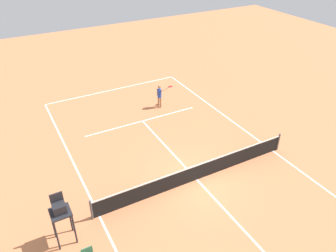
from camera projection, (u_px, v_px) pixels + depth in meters
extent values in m
plane|color=#D37A4C|center=(197.00, 180.00, 17.01)|extent=(60.00, 60.00, 0.00)
cube|color=white|center=(113.00, 90.00, 25.95)|extent=(10.35, 0.10, 0.01)
cube|color=white|center=(273.00, 151.00, 19.10)|extent=(0.10, 23.97, 0.01)
cube|color=white|center=(99.00, 216.00, 14.91)|extent=(0.10, 23.97, 0.01)
cube|color=white|center=(142.00, 121.00, 21.92)|extent=(7.76, 0.10, 0.01)
cube|color=white|center=(197.00, 179.00, 17.01)|extent=(0.10, 13.18, 0.01)
cylinder|color=#4C4C51|center=(278.00, 142.00, 18.94)|extent=(0.10, 0.10, 1.07)
cylinder|color=#4C4C51|center=(91.00, 210.00, 14.51)|extent=(0.10, 0.10, 1.07)
cube|color=black|center=(197.00, 173.00, 16.77)|extent=(10.95, 0.03, 0.91)
cube|color=white|center=(198.00, 165.00, 16.52)|extent=(10.95, 0.04, 0.06)
cylinder|color=#9E704C|center=(159.00, 102.00, 23.44)|extent=(0.12, 0.12, 0.77)
cylinder|color=#9E704C|center=(161.00, 102.00, 23.33)|extent=(0.12, 0.12, 0.77)
cylinder|color=#2647B7|center=(159.00, 93.00, 23.02)|extent=(0.28, 0.28, 0.60)
sphere|color=#9E704C|center=(159.00, 87.00, 22.78)|extent=(0.22, 0.22, 0.22)
cylinder|color=#9E704C|center=(157.00, 92.00, 23.11)|extent=(0.09, 0.09, 0.53)
cylinder|color=#9E704C|center=(164.00, 90.00, 22.97)|extent=(0.53, 0.27, 0.09)
cylinder|color=black|center=(168.00, 88.00, 23.22)|extent=(0.26, 0.12, 0.04)
ellipsoid|color=red|center=(170.00, 87.00, 23.41)|extent=(0.40, 0.37, 0.04)
sphere|color=#CCE033|center=(157.00, 124.00, 21.55)|extent=(0.07, 0.07, 0.07)
cylinder|color=#232328|center=(75.00, 229.00, 13.30)|extent=(0.07, 0.07, 1.55)
cylinder|color=#232328|center=(57.00, 236.00, 13.02)|extent=(0.07, 0.07, 1.55)
cylinder|color=#232328|center=(70.00, 218.00, 13.83)|extent=(0.07, 0.07, 1.55)
cylinder|color=#232328|center=(53.00, 224.00, 13.54)|extent=(0.07, 0.07, 1.55)
cube|color=#232328|center=(60.00, 212.00, 13.00)|extent=(0.80, 0.80, 0.06)
cube|color=#232328|center=(59.00, 208.00, 12.88)|extent=(0.50, 0.44, 0.40)
cube|color=#232328|center=(56.00, 198.00, 12.84)|extent=(0.50, 0.06, 0.50)
cube|color=#2D6B4C|center=(87.00, 252.00, 12.46)|extent=(0.44, 0.04, 0.44)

